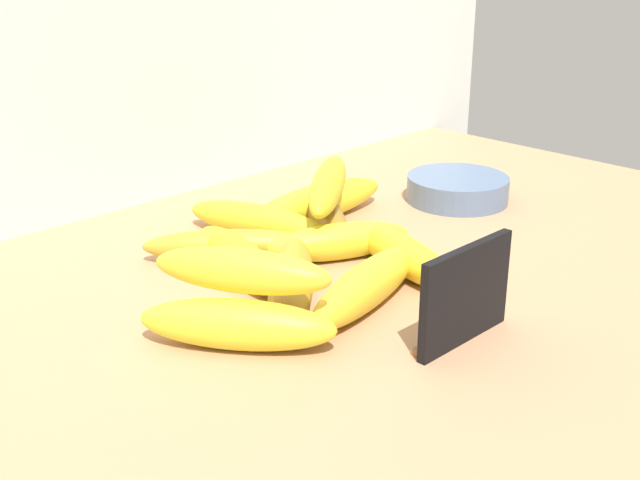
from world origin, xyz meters
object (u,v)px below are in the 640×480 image
object	(u,v)px
banana_10	(328,185)
banana_11	(242,271)
banana_0	(291,283)
banana_7	(239,258)
banana_4	(317,203)
fruit_bowl	(457,189)
banana_6	(232,245)
banana_1	(237,324)
banana_9	(368,285)
banana_8	(262,222)
chalkboard_sign	(465,298)
banana_2	(339,241)
banana_5	(325,215)
banana_3	(404,255)

from	to	relation	value
banana_10	banana_11	size ratio (longest dim) A/B	1.32
banana_0	banana_7	size ratio (longest dim) A/B	1.19
banana_4	banana_10	xyz separation A→B (cm)	(-1.93, -3.74, 3.45)
fruit_bowl	banana_7	bearing A→B (deg)	178.47
banana_6	banana_1	bearing A→B (deg)	-127.34
banana_9	banana_11	bearing A→B (deg)	165.67
banana_8	banana_7	bearing A→B (deg)	-142.72
banana_6	banana_8	distance (cm)	6.89
banana_11	chalkboard_sign	bearing A→B (deg)	-46.23
fruit_bowl	banana_8	world-z (taller)	banana_8
banana_6	banana_8	world-z (taller)	banana_8
chalkboard_sign	banana_2	distance (cm)	20.26
banana_1	banana_8	distance (cm)	24.65
banana_2	banana_0	bearing A→B (deg)	-157.76
banana_0	banana_11	bearing A→B (deg)	-164.49
banana_4	banana_0	bearing A→B (deg)	-140.27
banana_1	banana_5	bearing A→B (deg)	30.53
banana_8	banana_11	xyz separation A→B (cm)	(-16.04, -16.35, 4.13)
banana_7	banana_6	bearing A→B (deg)	61.72
banana_0	banana_4	size ratio (longest dim) A/B	1.00
banana_3	banana_7	xyz separation A→B (cm)	(-12.06, 10.64, 0.02)
banana_6	banana_7	bearing A→B (deg)	-118.28
chalkboard_sign	fruit_bowl	distance (cm)	36.76
banana_0	banana_8	world-z (taller)	banana_0
banana_1	banana_10	distance (cm)	27.70
fruit_bowl	banana_8	distance (cm)	26.67
banana_9	banana_10	distance (cm)	19.16
banana_0	banana_3	bearing A→B (deg)	-11.57
banana_5	banana_0	bearing A→B (deg)	-143.94
banana_0	chalkboard_sign	bearing A→B (deg)	-70.61
fruit_bowl	chalkboard_sign	bearing A→B (deg)	-142.80
banana_0	banana_5	xyz separation A→B (cm)	(15.34, 11.17, -0.09)
banana_5	banana_7	bearing A→B (deg)	-168.08
banana_4	banana_7	world-z (taller)	banana_4
banana_1	banana_4	distance (cm)	31.09
banana_4	banana_9	xyz separation A→B (cm)	(-12.52, -19.30, -0.14)
banana_4	banana_5	distance (cm)	3.62
banana_11	banana_2	bearing A→B (deg)	19.60
banana_0	banana_11	distance (cm)	8.50
banana_6	banana_10	bearing A→B (deg)	-5.06
banana_3	banana_2	bearing A→B (deg)	105.30
chalkboard_sign	banana_10	distance (cm)	27.49
fruit_bowl	banana_4	world-z (taller)	banana_4
fruit_bowl	banana_8	bearing A→B (deg)	164.31
banana_0	banana_4	world-z (taller)	banana_4
banana_1	banana_8	bearing A→B (deg)	44.72
banana_5	banana_8	bearing A→B (deg)	153.90
banana_0	banana_4	distance (cm)	22.33
banana_4	banana_9	distance (cm)	23.01
fruit_bowl	banana_9	xyz separation A→B (cm)	(-29.86, -12.16, 0.41)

